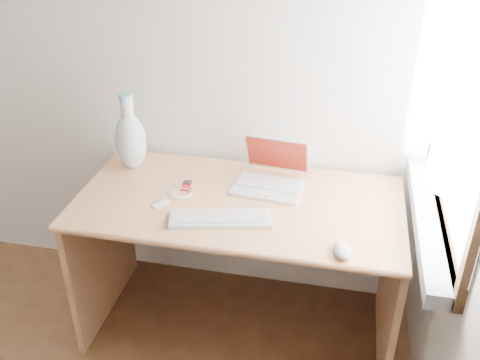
% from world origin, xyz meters
% --- Properties ---
extents(back_wall, '(3.50, 0.04, 2.60)m').
position_xyz_m(back_wall, '(0.00, 1.75, 1.30)').
color(back_wall, white).
rests_on(back_wall, floor).
extents(window, '(0.11, 0.99, 1.10)m').
position_xyz_m(window, '(1.72, 1.30, 1.28)').
color(window, silver).
rests_on(window, right_wall).
extents(desk, '(1.37, 0.69, 0.72)m').
position_xyz_m(desk, '(0.94, 1.46, 0.52)').
color(desk, tan).
rests_on(desk, floor).
extents(laptop, '(0.31, 0.27, 0.20)m').
position_xyz_m(laptop, '(1.05, 1.53, 0.77)').
color(laptop, silver).
rests_on(laptop, desk).
extents(external_keyboard, '(0.42, 0.21, 0.02)m').
position_xyz_m(external_keyboard, '(0.90, 1.21, 0.73)').
color(external_keyboard, white).
rests_on(external_keyboard, desk).
extents(mouse, '(0.09, 0.12, 0.04)m').
position_xyz_m(mouse, '(1.39, 1.09, 0.74)').
color(mouse, silver).
rests_on(mouse, desk).
extents(ipod, '(0.05, 0.09, 0.01)m').
position_xyz_m(ipod, '(0.69, 1.44, 0.73)').
color(ipod, '#B30C1E').
rests_on(ipod, desk).
extents(cable_coil, '(0.12, 0.12, 0.01)m').
position_xyz_m(cable_coil, '(0.69, 1.38, 0.73)').
color(cable_coil, white).
rests_on(cable_coil, desk).
extents(remote, '(0.06, 0.08, 0.01)m').
position_xyz_m(remote, '(0.63, 1.27, 0.73)').
color(remote, white).
rests_on(remote, desk).
extents(vase, '(0.14, 0.14, 0.36)m').
position_xyz_m(vase, '(0.40, 1.55, 0.87)').
color(vase, white).
rests_on(vase, desk).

